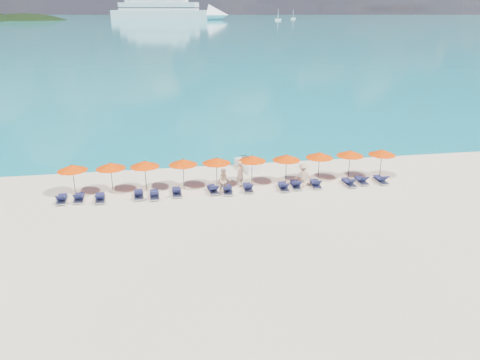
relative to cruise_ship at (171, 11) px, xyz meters
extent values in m
plane|color=beige|center=(-13.09, -565.61, -10.23)|extent=(1400.00, 1400.00, 0.00)
cube|color=#1FA9B2|center=(-13.09, 94.39, -10.22)|extent=(1600.00, 1300.00, 0.01)
ellipsoid|color=black|center=(-163.09, -5.61, -45.23)|extent=(162.00, 126.00, 85.50)
cube|color=white|center=(-11.79, 4.31, -4.88)|extent=(117.84, 60.49, 10.70)
cone|color=white|center=(54.51, -19.93, -4.88)|extent=(30.18, 30.18, 23.53)
cube|color=white|center=(-13.80, 5.05, 4.75)|extent=(94.64, 49.40, 8.56)
cube|color=white|center=(-15.81, 5.78, 11.16)|extent=(74.02, 40.12, 5.35)
cube|color=black|center=(-13.80, 5.05, 3.14)|extent=(95.82, 50.01, 0.96)
cube|color=black|center=(-13.80, 5.05, 6.88)|extent=(93.46, 48.80, 0.96)
cube|color=white|center=(117.49, -52.95, -9.34)|extent=(6.63, 2.21, 1.77)
cylinder|color=white|center=(117.49, -52.95, -3.60)|extent=(0.40, 0.40, 11.05)
cube|color=white|center=(152.01, 6.98, -9.43)|extent=(5.99, 2.00, 1.60)
cylinder|color=white|center=(152.01, 6.98, -4.23)|extent=(0.36, 0.36, 9.99)
cube|color=white|center=(-11.56, -556.94, -9.89)|extent=(1.70, 2.90, 0.62)
cube|color=black|center=(-11.50, -557.16, -9.43)|extent=(0.85, 1.24, 0.40)
cylinder|color=black|center=(-11.74, -556.28, -9.26)|extent=(0.62, 0.23, 0.07)
imported|color=tan|center=(-12.77, -560.80, -9.24)|extent=(0.86, 0.81, 1.98)
imported|color=tan|center=(-14.09, -561.96, -9.30)|extent=(0.93, 0.57, 1.86)
imported|color=tan|center=(-8.31, -561.69, -9.31)|extent=(1.24, 0.67, 1.84)
cylinder|color=black|center=(-24.42, -560.45, -9.13)|extent=(0.05, 0.05, 2.20)
cone|color=#E03A00|center=(-24.42, -560.45, -8.21)|extent=(2.10, 2.10, 0.42)
sphere|color=black|center=(-24.42, -560.45, -7.99)|extent=(0.08, 0.08, 0.08)
cylinder|color=black|center=(-21.86, -560.42, -9.13)|extent=(0.05, 0.05, 2.20)
cone|color=#E03A00|center=(-21.86, -560.42, -8.21)|extent=(2.10, 2.10, 0.42)
sphere|color=black|center=(-21.86, -560.42, -7.99)|extent=(0.08, 0.08, 0.08)
cylinder|color=black|center=(-19.53, -560.41, -9.13)|extent=(0.05, 0.05, 2.20)
cone|color=#E03A00|center=(-19.53, -560.41, -8.21)|extent=(2.10, 2.10, 0.42)
sphere|color=black|center=(-19.53, -560.41, -7.99)|extent=(0.08, 0.08, 0.08)
cylinder|color=black|center=(-16.85, -560.45, -9.13)|extent=(0.05, 0.05, 2.20)
cone|color=#E03A00|center=(-16.85, -560.45, -8.21)|extent=(2.10, 2.10, 0.42)
sphere|color=black|center=(-16.85, -560.45, -7.99)|extent=(0.08, 0.08, 0.08)
cylinder|color=black|center=(-14.45, -560.48, -9.13)|extent=(0.05, 0.05, 2.20)
cone|color=#E03A00|center=(-14.45, -560.48, -8.21)|extent=(2.10, 2.10, 0.42)
sphere|color=black|center=(-14.45, -560.48, -7.99)|extent=(0.08, 0.08, 0.08)
cylinder|color=black|center=(-11.82, -560.42, -9.13)|extent=(0.05, 0.05, 2.20)
cone|color=#E03A00|center=(-11.82, -560.42, -8.21)|extent=(2.10, 2.10, 0.42)
sphere|color=black|center=(-11.82, -560.42, -7.99)|extent=(0.08, 0.08, 0.08)
cylinder|color=black|center=(-9.28, -560.62, -9.13)|extent=(0.05, 0.05, 2.20)
cone|color=#E03A00|center=(-9.28, -560.62, -8.21)|extent=(2.10, 2.10, 0.42)
sphere|color=black|center=(-9.28, -560.62, -7.99)|extent=(0.08, 0.08, 0.08)
cylinder|color=black|center=(-6.70, -560.47, -9.13)|extent=(0.05, 0.05, 2.20)
cone|color=#E03A00|center=(-6.70, -560.47, -8.21)|extent=(2.10, 2.10, 0.42)
sphere|color=black|center=(-6.70, -560.47, -7.99)|extent=(0.08, 0.08, 0.08)
cylinder|color=black|center=(-4.25, -560.39, -9.13)|extent=(0.05, 0.05, 2.20)
cone|color=#E03A00|center=(-4.25, -560.39, -8.21)|extent=(2.10, 2.10, 0.42)
sphere|color=black|center=(-4.25, -560.39, -7.99)|extent=(0.08, 0.08, 0.08)
cylinder|color=black|center=(-1.76, -560.58, -9.13)|extent=(0.05, 0.05, 2.20)
cone|color=#E03A00|center=(-1.76, -560.58, -8.21)|extent=(2.10, 2.10, 0.42)
sphere|color=black|center=(-1.76, -560.58, -7.99)|extent=(0.08, 0.08, 0.08)
cube|color=silver|center=(-25.14, -561.60, -10.09)|extent=(0.72, 1.73, 0.06)
cube|color=#1A1E4B|center=(-25.15, -561.35, -9.93)|extent=(0.62, 1.13, 0.04)
cube|color=#1A1E4B|center=(-25.10, -562.15, -9.68)|extent=(0.58, 0.57, 0.43)
cube|color=silver|center=(-24.02, -561.58, -10.09)|extent=(0.71, 1.73, 0.06)
cube|color=#1A1E4B|center=(-24.03, -561.33, -9.93)|extent=(0.61, 1.13, 0.04)
cube|color=#1A1E4B|center=(-23.99, -562.13, -9.68)|extent=(0.58, 0.56, 0.43)
cube|color=silver|center=(-22.60, -561.85, -10.09)|extent=(0.75, 1.74, 0.06)
cube|color=#1A1E4B|center=(-22.62, -561.60, -9.93)|extent=(0.63, 1.14, 0.04)
cube|color=#1A1E4B|center=(-22.56, -562.39, -9.68)|extent=(0.59, 0.58, 0.43)
cube|color=silver|center=(-20.03, -561.65, -10.09)|extent=(0.71, 1.73, 0.06)
cube|color=#1A1E4B|center=(-20.05, -561.40, -9.93)|extent=(0.61, 1.13, 0.04)
cube|color=#1A1E4B|center=(-20.00, -562.20, -9.68)|extent=(0.58, 0.57, 0.43)
cube|color=silver|center=(-18.97, -561.87, -10.09)|extent=(0.65, 1.71, 0.06)
cube|color=#1A1E4B|center=(-18.97, -561.62, -9.93)|extent=(0.57, 1.11, 0.04)
cube|color=#1A1E4B|center=(-18.96, -562.42, -9.68)|extent=(0.56, 0.55, 0.43)
cube|color=silver|center=(-17.42, -561.60, -10.09)|extent=(0.65, 1.71, 0.06)
cube|color=#1A1E4B|center=(-17.42, -561.35, -9.93)|extent=(0.57, 1.11, 0.04)
cube|color=#1A1E4B|center=(-17.41, -562.15, -9.68)|extent=(0.56, 0.55, 0.43)
cube|color=silver|center=(-14.87, -561.57, -10.09)|extent=(0.79, 1.76, 0.06)
cube|color=#1A1E4B|center=(-14.90, -561.32, -9.93)|extent=(0.66, 1.15, 0.04)
cube|color=#1A1E4B|center=(-14.81, -562.12, -9.68)|extent=(0.60, 0.59, 0.43)
cube|color=silver|center=(-13.84, -561.81, -10.09)|extent=(0.76, 1.75, 0.06)
cube|color=#1A1E4B|center=(-13.82, -561.56, -9.93)|extent=(0.64, 1.14, 0.04)
cube|color=#1A1E4B|center=(-13.89, -562.36, -9.68)|extent=(0.59, 0.58, 0.43)
cube|color=silver|center=(-12.34, -561.64, -10.09)|extent=(0.70, 1.73, 0.06)
cube|color=#1A1E4B|center=(-12.33, -561.39, -9.93)|extent=(0.60, 1.13, 0.04)
cube|color=#1A1E4B|center=(-12.37, -562.19, -9.68)|extent=(0.58, 0.56, 0.43)
cube|color=silver|center=(-9.79, -561.87, -10.09)|extent=(0.74, 1.74, 0.06)
cube|color=#1A1E4B|center=(-9.77, -561.62, -9.93)|extent=(0.63, 1.14, 0.04)
cube|color=#1A1E4B|center=(-9.83, -562.41, -9.68)|extent=(0.59, 0.57, 0.43)
cube|color=silver|center=(-8.80, -561.65, -10.09)|extent=(0.72, 1.73, 0.06)
cube|color=#1A1E4B|center=(-8.79, -561.41, -9.93)|extent=(0.61, 1.13, 0.04)
cube|color=#1A1E4B|center=(-8.83, -562.20, -9.68)|extent=(0.58, 0.57, 0.43)
cube|color=silver|center=(-7.31, -561.71, -10.09)|extent=(0.79, 1.75, 0.06)
cube|color=#1A1E4B|center=(-7.28, -561.46, -9.93)|extent=(0.66, 1.15, 0.04)
cube|color=#1A1E4B|center=(-7.37, -562.26, -9.68)|extent=(0.60, 0.59, 0.43)
cube|color=silver|center=(-4.80, -561.85, -10.09)|extent=(0.70, 1.73, 0.06)
cube|color=#1A1E4B|center=(-4.81, -561.60, -9.93)|extent=(0.60, 1.12, 0.04)
cube|color=#1A1E4B|center=(-4.78, -562.40, -9.68)|extent=(0.57, 0.56, 0.43)
cube|color=silver|center=(-3.69, -561.55, -10.09)|extent=(0.65, 1.71, 0.06)
cube|color=#1A1E4B|center=(-3.69, -561.30, -9.93)|extent=(0.57, 1.11, 0.04)
cube|color=#1A1E4B|center=(-3.70, -562.10, -9.68)|extent=(0.56, 0.55, 0.43)
cube|color=silver|center=(-2.21, -561.67, -10.09)|extent=(0.64, 1.71, 0.06)
cube|color=#1A1E4B|center=(-2.21, -561.42, -9.93)|extent=(0.56, 1.11, 0.04)
cube|color=#1A1E4B|center=(-2.20, -562.22, -9.68)|extent=(0.56, 0.54, 0.43)
camera|label=1|loc=(-18.18, -592.35, 2.05)|focal=35.00mm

